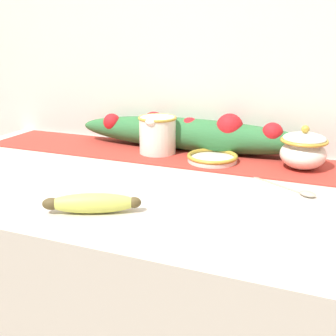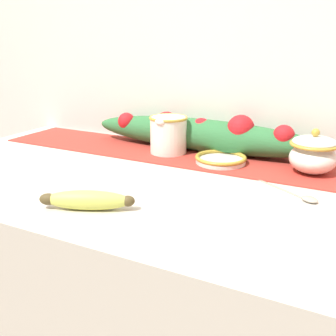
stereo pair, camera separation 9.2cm
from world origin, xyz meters
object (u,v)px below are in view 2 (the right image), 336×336
banana (87,200)px  spoon (305,198)px  sugar_bowl (313,154)px  cream_pitcher (169,133)px  small_dish (221,159)px

banana → spoon: 0.45m
sugar_bowl → cream_pitcher: bearing=179.8°
cream_pitcher → banana: (0.05, -0.44, -0.04)m
small_dish → banana: banana is taller
cream_pitcher → spoon: (0.42, -0.18, -0.06)m
small_dish → banana: (-0.12, -0.41, 0.01)m
sugar_bowl → spoon: (0.02, -0.18, -0.05)m
cream_pitcher → small_dish: 0.18m
sugar_bowl → small_dish: size_ratio=0.86×
small_dish → spoon: small_dish is taller
small_dish → banana: size_ratio=0.75×
cream_pitcher → sugar_bowl: size_ratio=1.10×
spoon → cream_pitcher: bearing=-171.9°
small_dish → sugar_bowl: bearing=6.5°
sugar_bowl → small_dish: bearing=-173.5°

